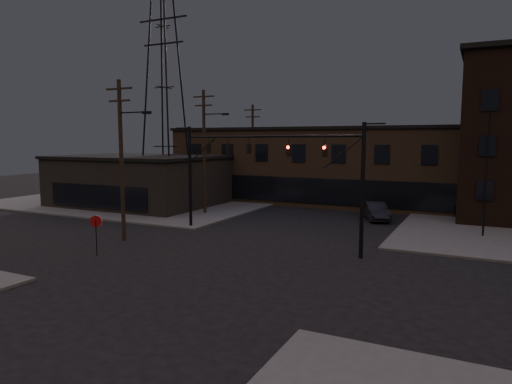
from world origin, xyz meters
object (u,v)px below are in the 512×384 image
Objects in this scene: traffic_signal_near at (344,175)px; traffic_signal_far at (204,165)px; stop_sign at (96,226)px; car_crossing at (376,211)px; parked_car_lot_a at (482,210)px.

traffic_signal_near is 12.57m from traffic_signal_far.
stop_sign is 0.52× the size of car_crossing.
stop_sign is (-1.28, -9.99, -3.17)m from traffic_signal_far.
stop_sign is 31.53m from parked_car_lot_a.
traffic_signal_near is at bearing 145.03° from parked_car_lot_a.
parked_car_lot_a is 9.06m from car_crossing.
stop_sign is 23.60m from car_crossing.
traffic_signal_near is 3.23× the size of stop_sign.
stop_sign is at bearing 127.25° from parked_car_lot_a.
traffic_signal_far is (-12.07, 3.50, 0.08)m from traffic_signal_near.
parked_car_lot_a is at bearing 34.80° from traffic_signal_far.
traffic_signal_near is 1.00× the size of traffic_signal_far.
traffic_signal_near reaches higher than car_crossing.
parked_car_lot_a is (20.88, 23.60, -0.95)m from stop_sign.
traffic_signal_near is at bearing 25.90° from stop_sign.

